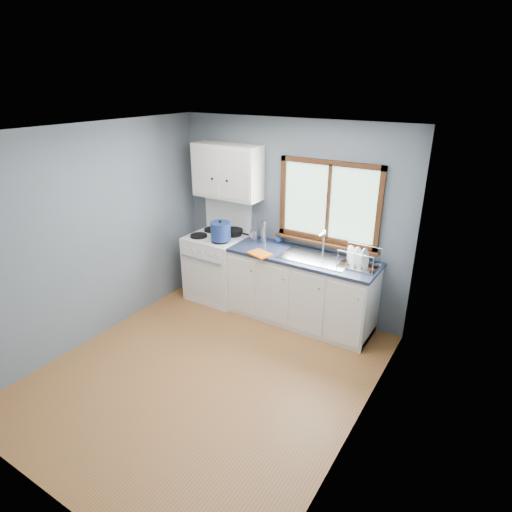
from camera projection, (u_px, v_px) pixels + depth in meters
The scene contains 19 objects.
floor at pixel (208, 373), 4.60m from camera, with size 3.20×3.60×0.02m, color #9E6432.
ceiling at pixel (195, 131), 3.64m from camera, with size 3.20×3.60×0.02m, color white.
wall_back at pixel (290, 218), 5.54m from camera, with size 3.20×0.02×2.50m, color slate.
wall_front at pixel (23, 364), 2.70m from camera, with size 3.20×0.02×2.50m, color slate.
wall_left at pixel (92, 236), 4.91m from camera, with size 0.02×3.60×2.50m, color slate.
wall_right at pixel (364, 310), 3.33m from camera, with size 0.02×3.60×2.50m, color slate.
gas_range at pixel (217, 265), 6.03m from camera, with size 0.76×0.69×1.36m.
base_cabinets at pixel (301, 292), 5.44m from camera, with size 1.85×0.60×0.88m.
countertop at pixel (302, 257), 5.25m from camera, with size 1.89×0.64×0.04m, color #182034.
sink at pixel (316, 263), 5.18m from camera, with size 0.84×0.46×0.44m.
window at pixel (328, 208), 5.16m from camera, with size 1.36×0.10×1.03m.
upper_cabinets at pixel (227, 171), 5.60m from camera, with size 0.95×0.35×0.70m.
skillet at pixel (233, 231), 5.87m from camera, with size 0.40×0.28×0.05m.
stockpot at pixel (221, 231), 5.59m from camera, with size 0.35×0.35×0.27m.
utensil_crock at pixel (255, 235), 5.70m from camera, with size 0.14×0.14×0.36m.
thermos at pixel (264, 232), 5.58m from camera, with size 0.07×0.07×0.30m, color silver.
soap_bottle at pixel (278, 235), 5.60m from camera, with size 0.09×0.09×0.23m, color blue.
dish_towel at pixel (260, 254), 5.26m from camera, with size 0.28×0.20×0.02m, color orange.
dish_rack at pixel (358, 261), 4.92m from camera, with size 0.44×0.34×0.23m.
Camera 1 is at (2.44, -2.92, 2.92)m, focal length 30.00 mm.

